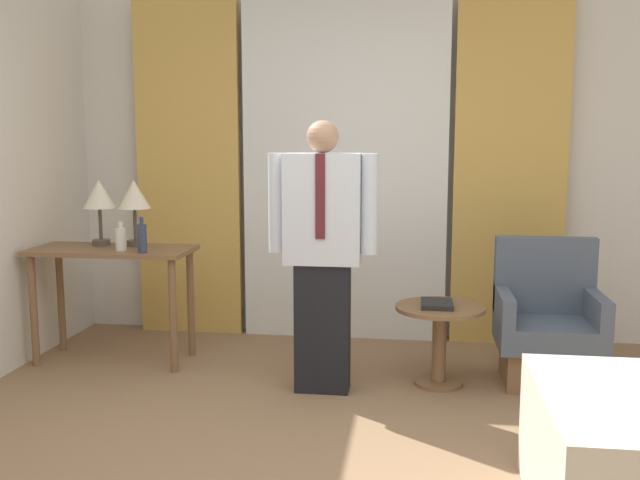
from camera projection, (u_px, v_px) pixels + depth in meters
wall_back at (346, 161)px, 5.46m from camera, size 10.00×0.06×2.70m
curtain_sheer_center at (344, 170)px, 5.34m from camera, size 1.53×0.06×2.58m
curtain_drape_left at (188, 169)px, 5.50m from camera, size 0.81×0.06×2.58m
curtain_drape_right at (510, 171)px, 5.18m from camera, size 0.81×0.06×2.58m
desk at (112, 269)px, 4.85m from camera, size 1.09×0.49×0.79m
table_lamp_left at (99, 197)px, 4.91m from camera, size 0.22×0.22×0.46m
table_lamp_right at (134, 198)px, 4.87m from camera, size 0.22×0.22×0.46m
bottle_near_edge at (142, 238)px, 4.62m from camera, size 0.06×0.06×0.24m
bottle_by_lamp at (121, 239)px, 4.71m from camera, size 0.07×0.07×0.19m
person at (323, 248)px, 4.24m from camera, size 0.65×0.21×1.63m
armchair at (547, 331)px, 4.46m from camera, size 0.63×0.55×0.90m
side_table at (440, 331)px, 4.41m from camera, size 0.55×0.55×0.50m
book at (437, 304)px, 4.38m from camera, size 0.19×0.25×0.03m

